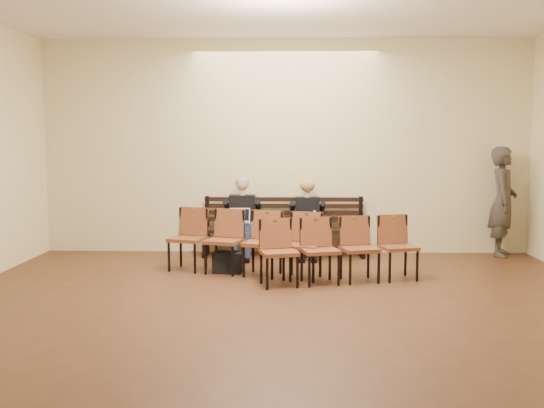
{
  "coord_description": "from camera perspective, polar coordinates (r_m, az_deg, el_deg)",
  "views": [
    {
      "loc": [
        0.08,
        -5.02,
        1.86
      ],
      "look_at": [
        -0.19,
        4.05,
        0.91
      ],
      "focal_mm": 40.0,
      "sensor_mm": 36.0,
      "label": 1
    }
  ],
  "objects": [
    {
      "name": "seated_woman",
      "position": [
        9.64,
        3.35,
        -1.76
      ],
      "size": [
        0.48,
        0.67,
        1.12
      ],
      "primitive_type": null,
      "color": "black",
      "rests_on": "ground"
    },
    {
      "name": "bag",
      "position": [
        8.62,
        -4.15,
        -5.48
      ],
      "size": [
        0.43,
        0.32,
        0.3
      ],
      "primitive_type": "cube",
      "rotation": [
        0.0,
        0.0,
        -0.12
      ],
      "color": "black",
      "rests_on": "ground"
    },
    {
      "name": "chair_row_front",
      "position": [
        8.0,
        6.42,
        -4.33
      ],
      "size": [
        2.15,
        1.0,
        0.86
      ],
      "primitive_type": "cube",
      "rotation": [
        0.0,
        0.0,
        0.26
      ],
      "color": "brown",
      "rests_on": "ground"
    },
    {
      "name": "passerby",
      "position": [
        10.38,
        20.92,
        0.93
      ],
      "size": [
        0.72,
        0.87,
        2.03
      ],
      "primitive_type": "imported",
      "rotation": [
        0.0,
        0.0,
        1.2
      ],
      "color": "#3C3731",
      "rests_on": "ground"
    },
    {
      "name": "bench",
      "position": [
        9.81,
        1.09,
        -3.6
      ],
      "size": [
        2.6,
        0.9,
        0.45
      ],
      "primitive_type": "cube",
      "color": "black",
      "rests_on": "ground"
    },
    {
      "name": "ground",
      "position": [
        5.35,
        0.77,
        -14.34
      ],
      "size": [
        10.0,
        10.0,
        0.0
      ],
      "primitive_type": "plane",
      "color": "#57321E",
      "rests_on": "ground"
    },
    {
      "name": "room_walls",
      "position": [
        5.84,
        0.93,
        12.64
      ],
      "size": [
        8.02,
        10.01,
        3.51
      ],
      "color": "beige",
      "rests_on": "ground"
    },
    {
      "name": "water_bottle",
      "position": [
        9.35,
        4.01,
        -2.01
      ],
      "size": [
        0.07,
        0.07,
        0.22
      ],
      "primitive_type": "cylinder",
      "rotation": [
        0.0,
        0.0,
        -0.1
      ],
      "color": "silver",
      "rests_on": "bench"
    },
    {
      "name": "chair_row_back",
      "position": [
        8.44,
        -2.75,
        -3.63
      ],
      "size": [
        2.23,
        1.11,
        0.9
      ],
      "primitive_type": "cube",
      "rotation": [
        0.0,
        0.0,
        -0.3
      ],
      "color": "brown",
      "rests_on": "ground"
    },
    {
      "name": "seated_man",
      "position": [
        9.66,
        -2.85,
        -1.43
      ],
      "size": [
        0.51,
        0.71,
        1.23
      ],
      "primitive_type": null,
      "color": "black",
      "rests_on": "ground"
    },
    {
      "name": "laptop",
      "position": [
        9.43,
        -3.11,
        -1.89
      ],
      "size": [
        0.34,
        0.28,
        0.23
      ],
      "primitive_type": "cube",
      "rotation": [
        0.0,
        0.0,
        0.07
      ],
      "color": "silver",
      "rests_on": "bench"
    }
  ]
}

